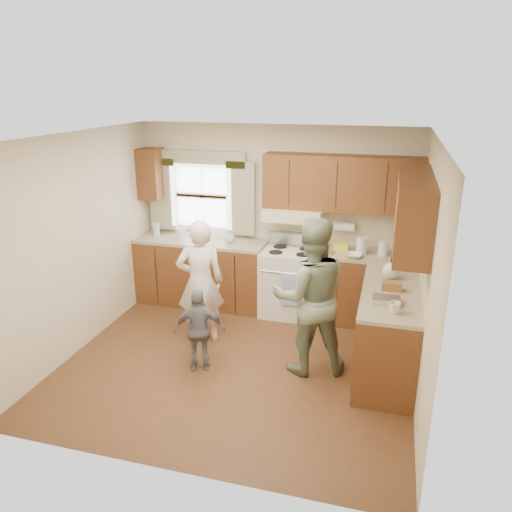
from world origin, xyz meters
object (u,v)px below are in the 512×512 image
(stove, at_px, (291,281))
(child, at_px, (200,330))
(woman_left, at_px, (200,282))
(woman_right, at_px, (310,297))

(stove, xyz_separation_m, child, (-0.66, -1.67, 0.01))
(woman_left, bearing_deg, child, 85.72)
(woman_left, bearing_deg, stove, -154.04)
(stove, height_order, child, stove)
(woman_left, distance_m, child, 0.71)
(child, bearing_deg, woman_left, -87.01)
(woman_right, bearing_deg, woman_left, -31.82)
(woman_left, distance_m, woman_right, 1.39)
(woman_left, relative_size, child, 1.62)
(stove, xyz_separation_m, woman_left, (-0.88, -1.05, 0.30))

